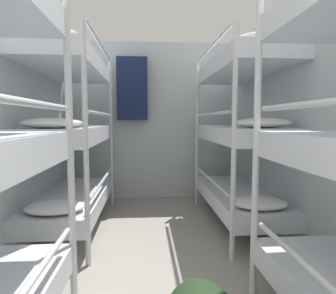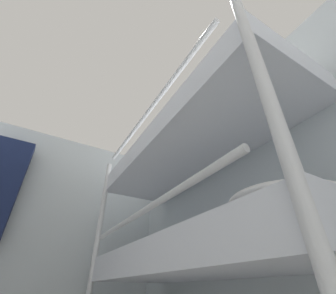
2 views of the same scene
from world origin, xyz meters
The scene contains 2 objects.
wall_back centered at (0.00, 4.99, 1.17)m, with size 2.61×0.06×2.34m.
bunk_stack_right_far centered at (0.92, 3.66, 1.05)m, with size 0.66×1.81×2.01m.
Camera 2 is at (0.10, 2.57, 0.89)m, focal length 24.00 mm.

